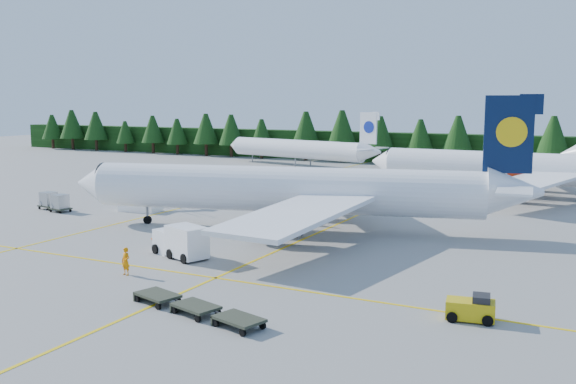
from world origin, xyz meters
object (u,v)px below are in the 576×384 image
at_px(airliner_red, 513,168).
at_px(airliner_navy, 276,190).
at_px(airstairs, 142,203).
at_px(service_truck, 180,241).
at_px(baggage_tug, 472,308).

bearing_deg(airliner_red, airliner_navy, -114.55).
relative_size(airliner_navy, airstairs, 6.78).
relative_size(service_truck, baggage_tug, 2.00).
relative_size(airstairs, service_truck, 1.11).
xyz_separation_m(airliner_navy, service_truck, (-1.70, -13.11, -2.56)).
bearing_deg(service_truck, airliner_red, 89.49).
relative_size(airliner_navy, airliner_red, 1.05).
distance_m(airliner_navy, airliner_red, 37.81).
distance_m(service_truck, baggage_tug, 24.23).
distance_m(airliner_red, airstairs, 47.43).
relative_size(airliner_red, baggage_tug, 14.28).
xyz_separation_m(airstairs, service_truck, (16.88, -15.69, 0.41)).
xyz_separation_m(airliner_red, airstairs, (-35.67, -31.14, -2.71)).
bearing_deg(airliner_red, airstairs, -136.56).
distance_m(airliner_navy, service_truck, 13.46).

